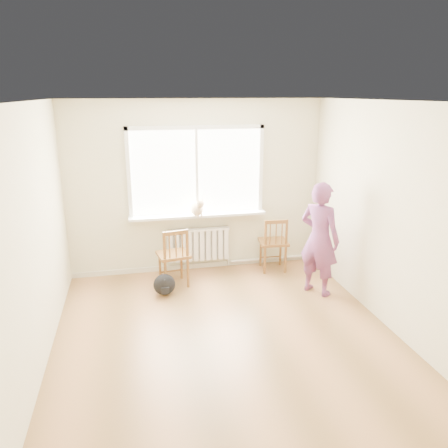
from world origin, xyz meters
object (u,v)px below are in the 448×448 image
person (319,239)px  backpack (164,285)px  cat (197,208)px  chair_right (274,244)px  chair_left (174,257)px

person → backpack: bearing=43.8°
cat → backpack: cat is taller
backpack → chair_right: bearing=16.3°
cat → chair_left: bearing=-148.0°
chair_left → cat: bearing=-143.8°
chair_left → backpack: chair_left is taller
chair_right → person: size_ratio=0.55×
chair_right → cat: size_ratio=2.03×
cat → backpack: size_ratio=1.40×
person → cat: 1.92m
chair_left → cat: size_ratio=2.05×
chair_left → backpack: bearing=47.4°
person → cat: (-1.56, 1.08, 0.26)m
person → backpack: person is taller
chair_right → cat: (-1.21, 0.18, 0.62)m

